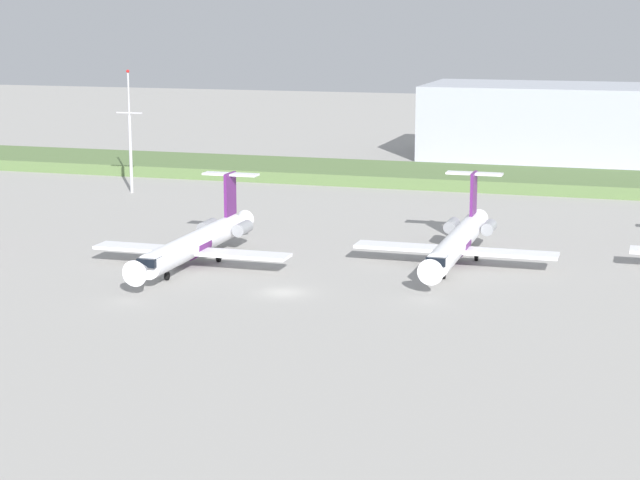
# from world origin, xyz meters

# --- Properties ---
(ground_plane) EXTENTS (500.00, 500.00, 0.00)m
(ground_plane) POSITION_xyz_m (0.00, 30.00, 0.00)
(ground_plane) COLOR #9E9B96
(grass_berm) EXTENTS (320.00, 20.00, 1.90)m
(grass_berm) POSITION_xyz_m (0.00, 78.73, 0.95)
(grass_berm) COLOR #597542
(grass_berm) RESTS_ON ground
(regional_jet_second) EXTENTS (22.81, 31.00, 9.00)m
(regional_jet_second) POSITION_xyz_m (-13.61, 9.42, 2.54)
(regional_jet_second) COLOR white
(regional_jet_second) RESTS_ON ground
(regional_jet_third) EXTENTS (22.81, 31.00, 9.00)m
(regional_jet_third) POSITION_xyz_m (14.46, 18.60, 2.54)
(regional_jet_third) COLOR white
(regional_jet_third) RESTS_ON ground
(antenna_mast) EXTENTS (4.40, 0.50, 19.27)m
(antenna_mast) POSITION_xyz_m (-43.62, 53.29, 8.06)
(antenna_mast) COLOR #B2B2B7
(antenna_mast) RESTS_ON ground
(distant_hangar) EXTENTS (55.19, 27.26, 14.22)m
(distant_hangar) POSITION_xyz_m (18.96, 116.15, 7.11)
(distant_hangar) COLOR #9EA3AD
(distant_hangar) RESTS_ON ground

